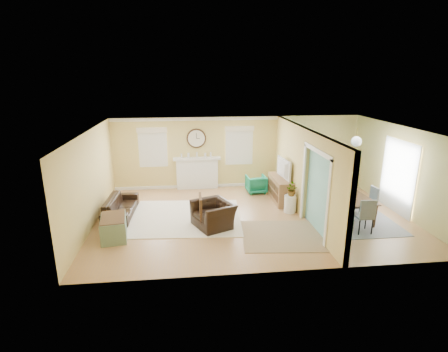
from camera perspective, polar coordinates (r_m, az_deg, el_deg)
The scene contains 29 objects.
floor at distance 10.44m, azimuth 4.58°, elevation -6.66°, with size 9.00×9.00×0.00m, color #AD7E48.
wall_back at distance 12.87m, azimuth 2.22°, elevation 3.92°, with size 9.00×0.02×2.60m, color #E6CD71.
wall_front at distance 7.25m, azimuth 9.26°, elevation -6.38°, with size 9.00×0.02×2.60m, color #E6CD71.
wall_left at distance 10.17m, azimuth -21.00°, elevation -0.58°, with size 0.02×6.00×2.60m, color #E6CD71.
wall_right at distance 11.72m, azimuth 26.90°, elevation 0.87°, with size 0.02×6.00×2.60m, color #E6CD71.
ceiling at distance 9.72m, azimuth 4.93°, elevation 7.59°, with size 9.00×6.00×0.02m, color white.
partition at distance 10.64m, azimuth 12.49°, elevation 1.17°, with size 0.17×6.00×2.60m.
fireplace at distance 12.79m, azimuth -4.40°, elevation 0.56°, with size 1.70×0.30×1.17m.
wall_clock at distance 12.60m, azimuth -4.54°, elevation 6.15°, with size 0.70×0.07×0.70m.
window_left at distance 12.67m, azimuth -11.56°, elevation 5.05°, with size 1.05×0.13×1.42m.
window_right at distance 12.76m, azimuth 2.49°, elevation 5.45°, with size 1.05×0.13×1.42m.
french_doors at distance 11.74m, azimuth 26.59°, elevation -0.08°, with size 0.06×1.70×2.20m.
pendant at distance 10.78m, azimuth 20.79°, elevation 5.29°, with size 0.30×0.30×0.55m.
rug_cream at distance 10.44m, azimuth -6.27°, elevation -6.67°, with size 3.19×2.77×0.02m, color white.
rug_jute at distance 9.42m, azimuth 10.05°, elevation -9.51°, with size 2.28×1.87×0.01m, color #9C8264.
rug_grey at distance 11.06m, azimuth 19.04°, elevation -6.17°, with size 2.43×3.04×0.01m, color slate.
sofa at distance 10.86m, azimuth -16.52°, elevation -4.79°, with size 1.92×0.75×0.56m, color black.
eames_chair at distance 9.67m, azimuth -1.74°, elevation -6.29°, with size 1.08×0.94×0.70m, color black.
green_chair at distance 12.44m, azimuth 5.26°, elevation -1.31°, with size 0.66×0.68×0.62m, color #18734E.
trunk at distance 9.48m, azimuth -17.56°, elevation -8.01°, with size 0.76×1.08×0.58m.
credenza at distance 11.71m, azimuth 9.17°, elevation -2.13°, with size 0.51×1.51×0.80m.
tv at distance 11.50m, azimuth 9.24°, elevation 1.26°, with size 1.10×0.14×0.64m, color black.
garden_stool at distance 10.84m, azimuth 10.74°, elevation -4.49°, with size 0.36×0.36×0.53m, color white.
potted_plant at distance 10.69m, azimuth 10.87°, elevation -2.17°, with size 0.35×0.31×0.39m, color #337F33.
dining_table at distance 10.94m, azimuth 19.20°, elevation -4.53°, with size 1.96×1.09×0.69m, color #462D19.
dining_chair_n at distance 11.81m, azimuth 17.38°, elevation -1.59°, with size 0.50×0.50×0.99m.
dining_chair_s at distance 9.94m, azimuth 21.89°, elevation -5.50°, with size 0.44×0.44×0.97m.
dining_chair_w at distance 10.61m, azimuth 16.03°, elevation -3.67°, with size 0.52×0.52×0.94m.
dining_chair_e at distance 11.20m, azimuth 22.54°, elevation -3.48°, with size 0.41×0.41×0.87m.
Camera 1 is at (-1.88, -9.42, 4.08)m, focal length 28.00 mm.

